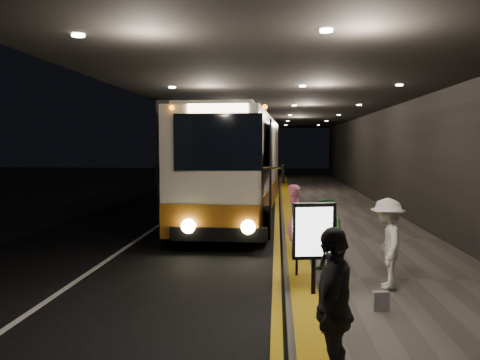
{
  "coord_description": "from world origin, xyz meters",
  "views": [
    {
      "loc": [
        2.34,
        -12.59,
        2.81
      ],
      "look_at": [
        1.15,
        2.37,
        1.7
      ],
      "focal_mm": 35.0,
      "sensor_mm": 36.0,
      "label": 1
    }
  ],
  "objects_px": {
    "passenger_waiting_white": "(387,243)",
    "info_sign": "(314,233)",
    "passenger_boarding": "(295,218)",
    "coach_second": "(256,162)",
    "stanchion_post": "(297,247)",
    "passenger_waiting_grey": "(334,309)",
    "coach_third": "(263,155)",
    "passenger_waiting_green": "(327,236)",
    "coach_main": "(238,171)",
    "bag_polka": "(381,301)"
  },
  "relations": [
    {
      "from": "passenger_waiting_grey",
      "to": "bag_polka",
      "type": "relative_size",
      "value": 5.76
    },
    {
      "from": "passenger_waiting_green",
      "to": "info_sign",
      "type": "height_order",
      "value": "info_sign"
    },
    {
      "from": "coach_third",
      "to": "passenger_waiting_white",
      "type": "bearing_deg",
      "value": -83.2
    },
    {
      "from": "coach_main",
      "to": "stanchion_post",
      "type": "height_order",
      "value": "coach_main"
    },
    {
      "from": "coach_main",
      "to": "bag_polka",
      "type": "bearing_deg",
      "value": -70.43
    },
    {
      "from": "passenger_boarding",
      "to": "stanchion_post",
      "type": "bearing_deg",
      "value": 174.36
    },
    {
      "from": "coach_main",
      "to": "stanchion_post",
      "type": "xyz_separation_m",
      "value": [
        1.89,
        -8.27,
        -1.11
      ]
    },
    {
      "from": "passenger_boarding",
      "to": "info_sign",
      "type": "xyz_separation_m",
      "value": [
        0.2,
        -3.33,
        0.26
      ]
    },
    {
      "from": "passenger_waiting_white",
      "to": "info_sign",
      "type": "xyz_separation_m",
      "value": [
        -1.39,
        -0.48,
        0.26
      ]
    },
    {
      "from": "coach_third",
      "to": "passenger_waiting_grey",
      "type": "distance_m",
      "value": 39.69
    },
    {
      "from": "coach_main",
      "to": "coach_third",
      "type": "xyz_separation_m",
      "value": [
        0.15,
        26.88,
        0.05
      ]
    },
    {
      "from": "coach_second",
      "to": "passenger_boarding",
      "type": "xyz_separation_m",
      "value": [
        1.81,
        -18.44,
        -0.77
      ]
    },
    {
      "from": "info_sign",
      "to": "stanchion_post",
      "type": "distance_m",
      "value": 1.31
    },
    {
      "from": "coach_second",
      "to": "info_sign",
      "type": "distance_m",
      "value": 21.87
    },
    {
      "from": "bag_polka",
      "to": "info_sign",
      "type": "relative_size",
      "value": 0.19
    },
    {
      "from": "passenger_boarding",
      "to": "info_sign",
      "type": "bearing_deg",
      "value": 179.13
    },
    {
      "from": "passenger_waiting_grey",
      "to": "coach_main",
      "type": "bearing_deg",
      "value": -154.35
    },
    {
      "from": "coach_main",
      "to": "info_sign",
      "type": "relative_size",
      "value": 7.58
    },
    {
      "from": "coach_second",
      "to": "passenger_waiting_white",
      "type": "distance_m",
      "value": 21.58
    },
    {
      "from": "coach_third",
      "to": "passenger_waiting_green",
      "type": "relative_size",
      "value": 8.01
    },
    {
      "from": "passenger_waiting_grey",
      "to": "coach_third",
      "type": "bearing_deg",
      "value": -160.87
    },
    {
      "from": "passenger_waiting_green",
      "to": "passenger_boarding",
      "type": "bearing_deg",
      "value": 153.28
    },
    {
      "from": "passenger_boarding",
      "to": "info_sign",
      "type": "height_order",
      "value": "passenger_boarding"
    },
    {
      "from": "passenger_waiting_green",
      "to": "info_sign",
      "type": "distance_m",
      "value": 1.49
    },
    {
      "from": "coach_main",
      "to": "passenger_boarding",
      "type": "bearing_deg",
      "value": -70.07
    },
    {
      "from": "coach_second",
      "to": "passenger_waiting_green",
      "type": "distance_m",
      "value": 20.53
    },
    {
      "from": "coach_second",
      "to": "stanchion_post",
      "type": "xyz_separation_m",
      "value": [
        1.76,
        -20.6,
        -1.03
      ]
    },
    {
      "from": "passenger_waiting_white",
      "to": "passenger_boarding",
      "type": "bearing_deg",
      "value": -143.36
    },
    {
      "from": "passenger_waiting_grey",
      "to": "passenger_boarding",
      "type": "bearing_deg",
      "value": -162.33
    },
    {
      "from": "bag_polka",
      "to": "stanchion_post",
      "type": "relative_size",
      "value": 0.26
    },
    {
      "from": "coach_second",
      "to": "info_sign",
      "type": "xyz_separation_m",
      "value": [
        2.01,
        -21.77,
        -0.51
      ]
    },
    {
      "from": "coach_third",
      "to": "passenger_waiting_green",
      "type": "xyz_separation_m",
      "value": [
        2.38,
        -34.93,
        -0.96
      ]
    },
    {
      "from": "coach_third",
      "to": "stanchion_post",
      "type": "bearing_deg",
      "value": -85.76
    },
    {
      "from": "coach_second",
      "to": "stanchion_post",
      "type": "bearing_deg",
      "value": -86.85
    },
    {
      "from": "coach_main",
      "to": "bag_polka",
      "type": "distance_m",
      "value": 10.79
    },
    {
      "from": "bag_polka",
      "to": "passenger_waiting_green",
      "type": "bearing_deg",
      "value": 106.46
    },
    {
      "from": "passenger_boarding",
      "to": "stanchion_post",
      "type": "xyz_separation_m",
      "value": [
        -0.05,
        -2.16,
        -0.26
      ]
    },
    {
      "from": "passenger_waiting_grey",
      "to": "bag_polka",
      "type": "height_order",
      "value": "passenger_waiting_grey"
    },
    {
      "from": "coach_third",
      "to": "passenger_waiting_grey",
      "type": "bearing_deg",
      "value": -85.78
    },
    {
      "from": "passenger_waiting_white",
      "to": "passenger_waiting_green",
      "type": "bearing_deg",
      "value": -124.96
    },
    {
      "from": "info_sign",
      "to": "passenger_waiting_white",
      "type": "bearing_deg",
      "value": 9.48
    },
    {
      "from": "coach_third",
      "to": "info_sign",
      "type": "height_order",
      "value": "coach_third"
    },
    {
      "from": "passenger_boarding",
      "to": "stanchion_post",
      "type": "height_order",
      "value": "passenger_boarding"
    },
    {
      "from": "passenger_boarding",
      "to": "passenger_waiting_white",
      "type": "height_order",
      "value": "passenger_boarding"
    },
    {
      "from": "passenger_waiting_grey",
      "to": "stanchion_post",
      "type": "bearing_deg",
      "value": -161.05
    },
    {
      "from": "coach_main",
      "to": "passenger_waiting_green",
      "type": "distance_m",
      "value": 8.49
    },
    {
      "from": "coach_second",
      "to": "passenger_waiting_grey",
      "type": "bearing_deg",
      "value": -87.25
    },
    {
      "from": "coach_third",
      "to": "passenger_waiting_green",
      "type": "bearing_deg",
      "value": -84.7
    },
    {
      "from": "passenger_waiting_green",
      "to": "info_sign",
      "type": "relative_size",
      "value": 0.96
    },
    {
      "from": "coach_main",
      "to": "passenger_waiting_white",
      "type": "height_order",
      "value": "coach_main"
    }
  ]
}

